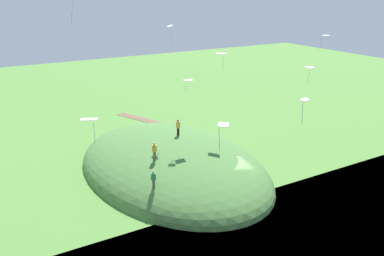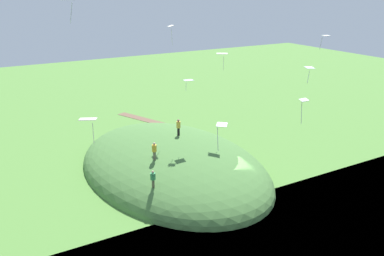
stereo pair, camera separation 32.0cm
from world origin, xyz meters
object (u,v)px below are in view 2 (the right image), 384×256
at_px(kite_1, 188,81).
at_px(mooring_post, 228,194).
at_px(kite_7, 222,54).
at_px(kite_9, 304,102).
at_px(kite_0, 309,68).
at_px(kite_5, 88,120).
at_px(person_on_hilltop, 178,125).
at_px(person_walking_path, 153,177).
at_px(kite_12, 325,37).
at_px(kite_6, 221,127).
at_px(kite_10, 171,28).
at_px(person_near_shore, 154,149).
at_px(kite_2, 68,0).

height_order(kite_1, mooring_post, kite_1).
bearing_deg(kite_7, kite_9, 166.63).
distance_m(kite_9, mooring_post, 12.57).
bearing_deg(kite_0, kite_1, 24.69).
bearing_deg(kite_5, kite_7, -61.81).
xyz_separation_m(person_on_hilltop, mooring_post, (-9.86, 0.25, -3.78)).
xyz_separation_m(person_walking_path, kite_7, (6.60, -11.43, 8.84)).
bearing_deg(kite_0, person_on_hilltop, 21.65).
bearing_deg(kite_1, kite_12, -144.92).
height_order(person_walking_path, kite_6, kite_6).
relative_size(person_on_hilltop, kite_0, 1.44).
bearing_deg(kite_6, kite_7, -34.13).
distance_m(person_walking_path, kite_1, 11.07).
distance_m(kite_10, mooring_post, 18.73).
relative_size(person_near_shore, kite_2, 0.98).
xyz_separation_m(person_walking_path, kite_2, (-0.14, 5.93, 14.78)).
relative_size(person_on_hilltop, mooring_post, 1.38).
height_order(kite_6, kite_12, kite_12).
height_order(kite_1, kite_2, kite_2).
relative_size(person_near_shore, kite_9, 0.93).
height_order(kite_0, kite_12, kite_12).
distance_m(kite_1, kite_10, 6.74).
height_order(kite_0, kite_5, kite_0).
relative_size(kite_5, kite_10, 0.87).
xyz_separation_m(person_on_hilltop, kite_0, (-13.16, -5.22, 7.87)).
xyz_separation_m(person_on_hilltop, kite_6, (-16.29, 5.56, 5.49)).
bearing_deg(kite_10, kite_12, -155.91).
relative_size(person_on_hilltop, kite_9, 0.97).
bearing_deg(person_on_hilltop, kite_0, -22.03).
distance_m(kite_0, kite_7, 12.11).
distance_m(person_on_hilltop, kite_7, 8.90).
distance_m(kite_7, kite_9, 16.40).
distance_m(kite_2, kite_10, 17.24).
relative_size(person_on_hilltop, person_near_shore, 1.05).
bearing_deg(person_near_shore, mooring_post, 18.72).
distance_m(kite_0, kite_9, 5.89).
bearing_deg(person_near_shore, kite_5, -70.65).
distance_m(kite_1, kite_2, 16.13).
distance_m(kite_10, kite_12, 16.63).
height_order(person_near_shore, person_walking_path, person_near_shore).
bearing_deg(kite_12, person_near_shore, 55.58).
bearing_deg(mooring_post, kite_2, 80.55).
height_order(person_on_hilltop, kite_9, kite_9).
xyz_separation_m(person_walking_path, kite_12, (-4.81, -14.11, 11.63)).
distance_m(person_walking_path, kite_9, 14.42).
distance_m(kite_2, kite_12, 20.82).
height_order(person_on_hilltop, kite_7, kite_7).
distance_m(person_walking_path, kite_5, 9.52).
relative_size(kite_2, kite_7, 1.02).
relative_size(kite_6, kite_7, 1.13).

